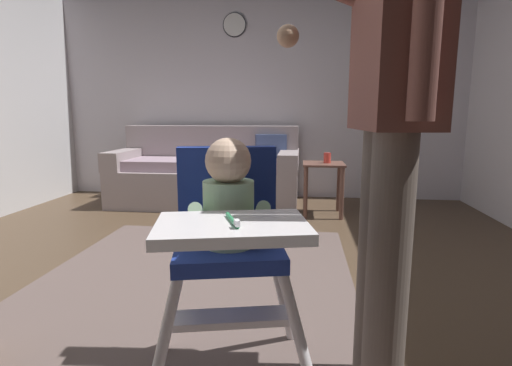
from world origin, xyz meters
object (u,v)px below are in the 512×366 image
Objects in this scene: couch at (208,174)px; wall_clock at (235,25)px; high_chair at (229,223)px; side_table at (323,177)px; sippy_cup at (327,158)px; adult_standing at (390,112)px.

wall_clock is (0.24, 0.48, 1.68)m from couch.
wall_clock reaches higher than high_chair.
wall_clock is at bearing 140.50° from side_table.
sippy_cup is at bearing 156.62° from high_chair.
high_chair is 2.62m from side_table.
adult_standing is at bearing 24.55° from couch.
wall_clock is at bearing 141.41° from sippy_cup.
adult_standing is (0.52, 0.05, 0.37)m from high_chair.
high_chair is 0.64m from adult_standing.
adult_standing reaches higher than couch.
couch is 1.76m from wall_clock.
side_table is at bearing -93.52° from adult_standing.
side_table is 0.19m from sippy_cup.
wall_clock is at bearing 153.54° from couch.
high_chair reaches higher than sippy_cup.
sippy_cup is at bearing -38.59° from wall_clock.
high_chair is at bearing -80.65° from wall_clock.
couch is at bearing 163.94° from side_table.
wall_clock is (-1.08, 3.36, 1.02)m from adult_standing.
sippy_cup is at bearing 0.00° from side_table.
couch is 1.31m from side_table.
adult_standing is 17.44× the size of sippy_cup.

